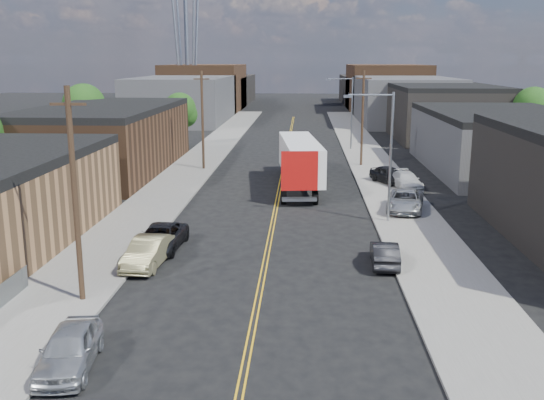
# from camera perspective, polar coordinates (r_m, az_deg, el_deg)

# --- Properties ---
(ground) EXTENTS (260.00, 260.00, 0.00)m
(ground) POSITION_cam_1_polar(r_m,az_deg,el_deg) (76.93, 1.44, 4.79)
(ground) COLOR black
(ground) RESTS_ON ground
(centerline) EXTENTS (0.32, 120.00, 0.01)m
(centerline) POSITION_cam_1_polar(r_m,az_deg,el_deg) (62.13, 1.05, 2.80)
(centerline) COLOR gold
(centerline) RESTS_ON ground
(sidewalk_left) EXTENTS (5.00, 140.00, 0.15)m
(sidewalk_left) POSITION_cam_1_polar(r_m,az_deg,el_deg) (63.15, -7.60, 2.92)
(sidewalk_left) COLOR slate
(sidewalk_left) RESTS_ON ground
(sidewalk_right) EXTENTS (5.00, 140.00, 0.15)m
(sidewalk_right) POSITION_cam_1_polar(r_m,az_deg,el_deg) (62.52, 9.80, 2.74)
(sidewalk_right) COLOR slate
(sidewalk_right) RESTS_ON ground
(warehouse_brown) EXTENTS (12.00, 26.00, 6.60)m
(warehouse_brown) POSITION_cam_1_polar(r_m,az_deg,el_deg) (63.84, -15.41, 5.60)
(warehouse_brown) COLOR #442B1B
(warehouse_brown) RESTS_ON ground
(industrial_right_b) EXTENTS (14.00, 24.00, 6.10)m
(industrial_right_b) POSITION_cam_1_polar(r_m,az_deg,el_deg) (65.71, 20.73, 5.21)
(industrial_right_b) COLOR #38393B
(industrial_right_b) RESTS_ON ground
(industrial_right_c) EXTENTS (14.00, 22.00, 7.60)m
(industrial_right_c) POSITION_cam_1_polar(r_m,az_deg,el_deg) (90.61, 15.86, 7.97)
(industrial_right_c) COLOR black
(industrial_right_c) RESTS_ON ground
(skyline_left_a) EXTENTS (16.00, 30.00, 8.00)m
(skyline_left_a) POSITION_cam_1_polar(r_m,az_deg,el_deg) (113.49, -8.32, 9.36)
(skyline_left_a) COLOR #38393B
(skyline_left_a) RESTS_ON ground
(skyline_right_a) EXTENTS (16.00, 30.00, 8.00)m
(skyline_right_a) POSITION_cam_1_polar(r_m,az_deg,el_deg) (112.75, 12.32, 9.18)
(skyline_right_a) COLOR #38393B
(skyline_right_a) RESTS_ON ground
(skyline_left_b) EXTENTS (16.00, 26.00, 10.00)m
(skyline_left_b) POSITION_cam_1_polar(r_m,az_deg,el_deg) (138.01, -6.30, 10.47)
(skyline_left_b) COLOR #442B1B
(skyline_left_b) RESTS_ON ground
(skyline_right_b) EXTENTS (16.00, 26.00, 10.00)m
(skyline_right_b) POSITION_cam_1_polar(r_m,az_deg,el_deg) (137.40, 10.68, 10.32)
(skyline_right_b) COLOR #442B1B
(skyline_right_b) RESTS_ON ground
(skyline_left_c) EXTENTS (16.00, 40.00, 7.00)m
(skyline_left_c) POSITION_cam_1_polar(r_m,az_deg,el_deg) (157.83, -5.11, 10.27)
(skyline_left_c) COLOR black
(skyline_left_c) RESTS_ON ground
(skyline_right_c) EXTENTS (16.00, 40.00, 7.00)m
(skyline_right_c) POSITION_cam_1_polar(r_m,az_deg,el_deg) (157.30, 9.71, 10.13)
(skyline_right_c) COLOR black
(skyline_right_c) RESTS_ON ground
(streetlight_near) EXTENTS (3.39, 0.25, 9.00)m
(streetlight_near) POSITION_cam_1_polar(r_m,az_deg,el_deg) (41.86, 10.61, 4.94)
(streetlight_near) COLOR gray
(streetlight_near) RESTS_ON ground
(streetlight_far) EXTENTS (3.39, 0.25, 9.00)m
(streetlight_far) POSITION_cam_1_polar(r_m,az_deg,el_deg) (76.51, 7.23, 8.66)
(streetlight_far) COLOR gray
(streetlight_far) RESTS_ON ground
(utility_pole_left_near) EXTENTS (1.60, 0.26, 10.00)m
(utility_pole_left_near) POSITION_cam_1_polar(r_m,az_deg,el_deg) (28.67, -18.06, 0.44)
(utility_pole_left_near) COLOR black
(utility_pole_left_near) RESTS_ON ground
(utility_pole_left_far) EXTENTS (1.60, 0.26, 10.00)m
(utility_pole_left_far) POSITION_cam_1_polar(r_m,az_deg,el_deg) (62.24, -6.56, 7.51)
(utility_pole_left_far) COLOR black
(utility_pole_left_far) RESTS_ON ground
(utility_pole_right) EXTENTS (1.60, 0.26, 10.00)m
(utility_pole_right) POSITION_cam_1_polar(r_m,az_deg,el_deg) (64.66, 8.51, 7.66)
(utility_pole_right) COLOR black
(utility_pole_right) RESTS_ON ground
(tree_left_mid) EXTENTS (5.10, 5.04, 8.37)m
(tree_left_mid) POSITION_cam_1_polar(r_m,az_deg,el_deg) (75.91, -17.22, 8.27)
(tree_left_mid) COLOR black
(tree_left_mid) RESTS_ON ground
(tree_left_far) EXTENTS (4.35, 4.20, 6.97)m
(tree_left_far) POSITION_cam_1_polar(r_m,az_deg,el_deg) (79.99, -8.64, 8.26)
(tree_left_far) COLOR black
(tree_left_far) RESTS_ON ground
(tree_right_far) EXTENTS (4.85, 4.76, 7.91)m
(tree_right_far) POSITION_cam_1_polar(r_m,az_deg,el_deg) (81.29, 23.37, 7.85)
(tree_right_far) COLOR black
(tree_right_far) RESTS_ON ground
(semi_truck) EXTENTS (4.15, 16.76, 4.33)m
(semi_truck) POSITION_cam_1_polar(r_m,az_deg,el_deg) (54.32, 2.68, 3.93)
(semi_truck) COLOR silver
(semi_truck) RESTS_ON ground
(car_left_a) EXTENTS (2.37, 4.76, 1.56)m
(car_left_a) POSITION_cam_1_polar(r_m,az_deg,el_deg) (23.97, -18.52, -13.12)
(car_left_a) COLOR #B4B7B9
(car_left_a) RESTS_ON ground
(car_left_b) EXTENTS (2.05, 4.92, 1.58)m
(car_left_b) POSITION_cam_1_polar(r_m,az_deg,el_deg) (34.00, -11.61, -4.83)
(car_left_b) COLOR olive
(car_left_b) RESTS_ON ground
(car_left_c) EXTENTS (2.72, 5.42, 1.47)m
(car_left_c) POSITION_cam_1_polar(r_m,az_deg,el_deg) (36.73, -10.47, -3.52)
(car_left_c) COLOR black
(car_left_c) RESTS_ON ground
(car_right_oncoming) EXTENTS (1.61, 4.13, 1.34)m
(car_right_oncoming) POSITION_cam_1_polar(r_m,az_deg,el_deg) (34.02, 10.55, -4.99)
(car_right_oncoming) COLOR black
(car_right_oncoming) RESTS_ON ground
(car_right_lot_a) EXTENTS (3.61, 5.83, 1.51)m
(car_right_lot_a) POSITION_cam_1_polar(r_m,az_deg,el_deg) (45.89, 12.44, -0.06)
(car_right_lot_a) COLOR #AFB2B4
(car_right_lot_a) RESTS_ON sidewalk_right
(car_right_lot_b) EXTENTS (2.65, 5.11, 1.41)m
(car_right_lot_b) POSITION_cam_1_polar(r_m,az_deg,el_deg) (53.83, 12.51, 1.81)
(car_right_lot_b) COLOR beige
(car_right_lot_b) RESTS_ON sidewalk_right
(car_right_lot_c) EXTENTS (3.62, 4.83, 1.53)m
(car_right_lot_c) POSITION_cam_1_polar(r_m,az_deg,el_deg) (55.92, 10.97, 2.36)
(car_right_lot_c) COLOR black
(car_right_lot_c) RESTS_ON sidewalk_right
(car_ahead_truck) EXTENTS (2.22, 4.67, 1.29)m
(car_ahead_truck) POSITION_cam_1_polar(r_m,az_deg,el_deg) (59.03, 2.62, 2.87)
(car_ahead_truck) COLOR black
(car_ahead_truck) RESTS_ON ground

